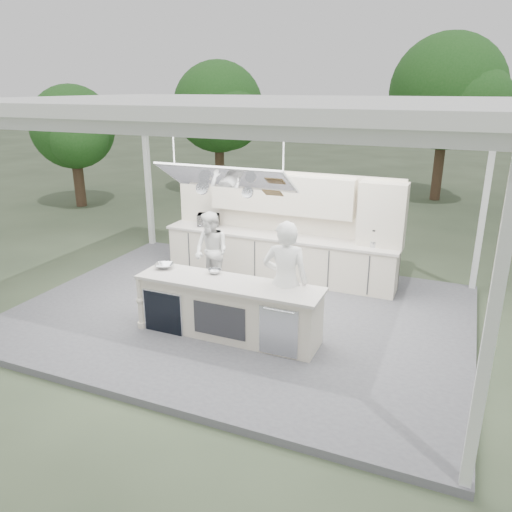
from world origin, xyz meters
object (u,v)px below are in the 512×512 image
at_px(sous_chef, 211,252).
at_px(back_counter, 278,256).
at_px(demo_island, 228,309).
at_px(head_chef, 285,282).

bearing_deg(sous_chef, back_counter, 70.07).
bearing_deg(demo_island, back_counter, 93.63).
bearing_deg(head_chef, demo_island, 4.34).
distance_m(back_counter, head_chef, 2.83).
xyz_separation_m(head_chef, sous_chef, (-2.07, 1.42, -0.20)).
bearing_deg(demo_island, head_chef, 15.39).
distance_m(head_chef, sous_chef, 2.52).
bearing_deg(back_counter, sous_chef, -130.87).
height_order(back_counter, head_chef, head_chef).
bearing_deg(sous_chef, demo_island, -34.01).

